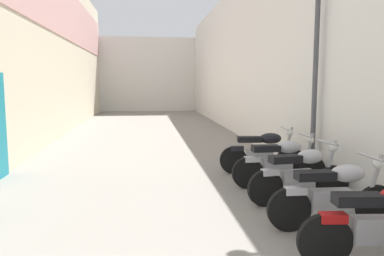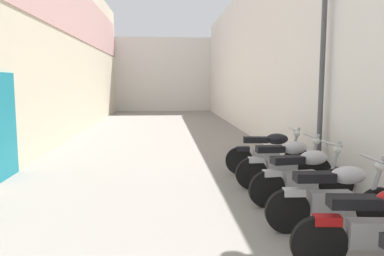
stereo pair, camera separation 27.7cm
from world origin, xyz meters
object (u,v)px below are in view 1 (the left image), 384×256
Objects in this scene: motorcycle_fifth at (301,174)px; motorcycle_sixth at (280,161)px; motorcycle_fourth at (335,194)px; street_lamp at (312,50)px; motorcycle_third at (384,223)px; motorcycle_seventh at (262,151)px.

motorcycle_sixth is (0.00, 0.96, 0.00)m from motorcycle_fifth.
street_lamp is at bearing 74.04° from motorcycle_fourth.
motorcycle_third is at bearing -90.00° from motorcycle_fifth.
street_lamp reaches higher than motorcycle_third.
motorcycle_sixth is (0.00, 3.16, 0.00)m from motorcycle_third.
motorcycle_sixth is at bearing -154.35° from street_lamp.
street_lamp is (0.70, 3.50, 2.12)m from motorcycle_third.
motorcycle_third is 1.00× the size of motorcycle_fourth.
motorcycle_seventh is 0.41× the size of street_lamp.
street_lamp is (0.70, 2.43, 2.12)m from motorcycle_fourth.
motorcycle_fifth and motorcycle_sixth have the same top height.
motorcycle_seventh is (-0.00, 3.20, 0.00)m from motorcycle_fourth.
motorcycle_third is at bearing -101.26° from street_lamp.
motorcycle_fifth is 0.41× the size of street_lamp.
motorcycle_third is at bearing -90.00° from motorcycle_fourth.
motorcycle_third and motorcycle_fourth have the same top height.
motorcycle_third is 4.26m from motorcycle_seventh.
motorcycle_fourth is 1.00× the size of motorcycle_sixth.
motorcycle_third is 4.15m from street_lamp.
motorcycle_seventh is at bearing 90.00° from motorcycle_third.
street_lamp is (0.70, -0.76, 2.12)m from motorcycle_seventh.
motorcycle_sixth is 0.42× the size of street_lamp.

